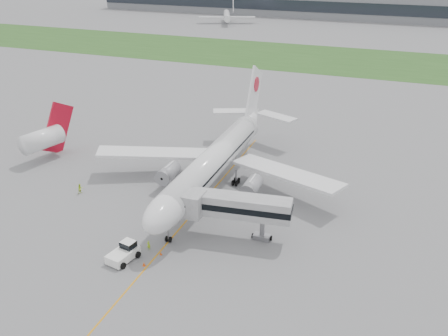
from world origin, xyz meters
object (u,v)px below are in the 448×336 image
at_px(pushback_tug, 124,252).
at_px(ground_crew_near, 149,245).
at_px(airliner, 216,159).
at_px(jet_bridge, 234,207).
at_px(neighbor_aircraft, 44,138).

xyz_separation_m(pushback_tug, ground_crew_near, (2.16, 3.26, -0.36)).
bearing_deg(airliner, pushback_tug, -98.57).
height_order(airliner, jet_bridge, airliner).
height_order(airliner, ground_crew_near, airliner).
xyz_separation_m(pushback_tug, neighbor_aircraft, (-34.00, 25.77, 3.54)).
relative_size(airliner, pushback_tug, 10.43).
bearing_deg(ground_crew_near, airliner, -92.59).
distance_m(ground_crew_near, neighbor_aircraft, 42.77).
xyz_separation_m(jet_bridge, ground_crew_near, (-10.80, -7.52, -4.76)).
bearing_deg(jet_bridge, ground_crew_near, -151.79).
bearing_deg(jet_bridge, airliner, 113.89).
bearing_deg(neighbor_aircraft, pushback_tug, -22.07).
bearing_deg(airliner, jet_bridge, -59.48).
xyz_separation_m(airliner, pushback_tug, (-3.93, -26.09, -4.54)).
bearing_deg(airliner, ground_crew_near, -94.45).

